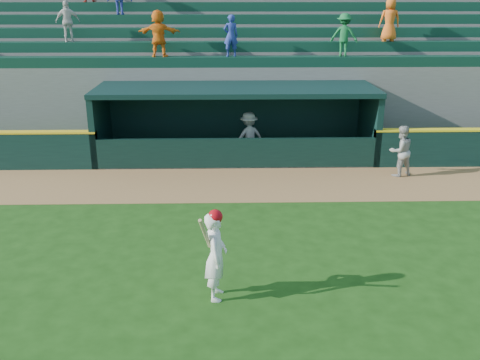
% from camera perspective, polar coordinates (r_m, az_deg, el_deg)
% --- Properties ---
extents(ground, '(120.00, 120.00, 0.00)m').
position_cam_1_polar(ground, '(11.55, 0.19, -8.75)').
color(ground, '#1A4310').
rests_on(ground, ground).
extents(warning_track, '(40.00, 3.00, 0.01)m').
position_cam_1_polar(warning_track, '(16.04, -0.28, -0.45)').
color(warning_track, olive).
rests_on(warning_track, ground).
extents(dugout_player_front, '(0.93, 0.82, 1.61)m').
position_cam_1_polar(dugout_player_front, '(17.31, 16.76, 2.98)').
color(dugout_player_front, '#A5A5A0').
rests_on(dugout_player_front, ground).
extents(dugout_player_inside, '(1.24, 0.99, 1.67)m').
position_cam_1_polar(dugout_player_inside, '(18.15, 0.95, 4.66)').
color(dugout_player_inside, '#A6A6A1').
rests_on(dugout_player_inside, ground).
extents(dugout, '(9.40, 2.80, 2.46)m').
position_cam_1_polar(dugout, '(18.64, -0.46, 6.71)').
color(dugout, slate).
rests_on(dugout, ground).
extents(stands, '(34.50, 6.31, 7.15)m').
position_cam_1_polar(stands, '(22.95, -0.67, 11.75)').
color(stands, slate).
rests_on(stands, ground).
extents(batter_at_plate, '(0.51, 0.79, 1.80)m').
position_cam_1_polar(batter_at_plate, '(9.93, -2.60, -7.92)').
color(batter_at_plate, white).
rests_on(batter_at_plate, ground).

